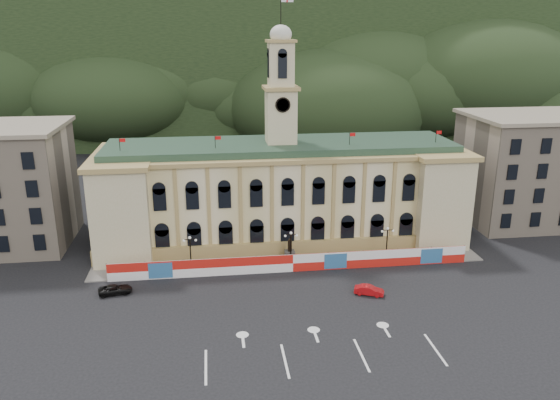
{
  "coord_description": "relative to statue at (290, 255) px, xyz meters",
  "views": [
    {
      "loc": [
        -10.66,
        -53.44,
        32.36
      ],
      "look_at": [
        -1.42,
        18.0,
        9.53
      ],
      "focal_mm": 35.0,
      "sensor_mm": 36.0,
      "label": 1
    }
  ],
  "objects": [
    {
      "name": "ground",
      "position": [
        0.0,
        -18.0,
        -1.19
      ],
      "size": [
        260.0,
        260.0,
        0.0
      ],
      "primitive_type": "plane",
      "color": "black",
      "rests_on": "ground"
    },
    {
      "name": "red_sedan",
      "position": [
        8.53,
        -11.1,
        -0.57
      ],
      "size": [
        3.91,
        4.62,
        1.22
      ],
      "primitive_type": "imported",
      "rotation": [
        0.0,
        0.0,
        1.18
      ],
      "color": "#B80D11",
      "rests_on": "ground"
    },
    {
      "name": "side_building_right",
      "position": [
        43.0,
        12.93,
        8.14
      ],
      "size": [
        21.0,
        17.0,
        18.6
      ],
      "color": "#BCA891",
      "rests_on": "ground"
    },
    {
      "name": "black_suv",
      "position": [
        -23.4,
        -6.68,
        -0.61
      ],
      "size": [
        3.18,
        4.75,
        1.16
      ],
      "primitive_type": "imported",
      "rotation": [
        0.0,
        0.0,
        1.72
      ],
      "color": "black",
      "rests_on": "ground"
    },
    {
      "name": "lamp_right",
      "position": [
        14.0,
        -1.0,
        1.89
      ],
      "size": [
        1.96,
        0.44,
        5.15
      ],
      "color": "black",
      "rests_on": "ground"
    },
    {
      "name": "lamp_center",
      "position": [
        0.0,
        -1.0,
        1.89
      ],
      "size": [
        1.96,
        0.44,
        5.15
      ],
      "color": "black",
      "rests_on": "ground"
    },
    {
      "name": "lamp_left",
      "position": [
        -14.0,
        -1.0,
        1.89
      ],
      "size": [
        1.96,
        0.44,
        5.15
      ],
      "color": "black",
      "rests_on": "ground"
    },
    {
      "name": "pavement",
      "position": [
        0.0,
        -0.25,
        -1.11
      ],
      "size": [
        56.0,
        5.5,
        0.16
      ],
      "primitive_type": "cube",
      "color": "slate",
      "rests_on": "ground"
    },
    {
      "name": "statue",
      "position": [
        0.0,
        0.0,
        0.0
      ],
      "size": [
        1.4,
        1.4,
        3.72
      ],
      "color": "#595651",
      "rests_on": "ground"
    },
    {
      "name": "city_hall",
      "position": [
        0.0,
        9.63,
        6.66
      ],
      "size": [
        56.2,
        17.6,
        37.1
      ],
      "color": "beige",
      "rests_on": "ground"
    },
    {
      "name": "hoarding_fence",
      "position": [
        0.06,
        -2.93,
        0.06
      ],
      "size": [
        50.0,
        0.44,
        2.5
      ],
      "color": "red",
      "rests_on": "ground"
    },
    {
      "name": "lane_markings",
      "position": [
        0.0,
        -23.0,
        -1.18
      ],
      "size": [
        26.0,
        10.0,
        0.02
      ],
      "primitive_type": null,
      "color": "white",
      "rests_on": "ground"
    },
    {
      "name": "hill_ridge",
      "position": [
        0.03,
        103.99,
        18.3
      ],
      "size": [
        230.0,
        80.0,
        64.0
      ],
      "color": "black",
      "rests_on": "ground"
    }
  ]
}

